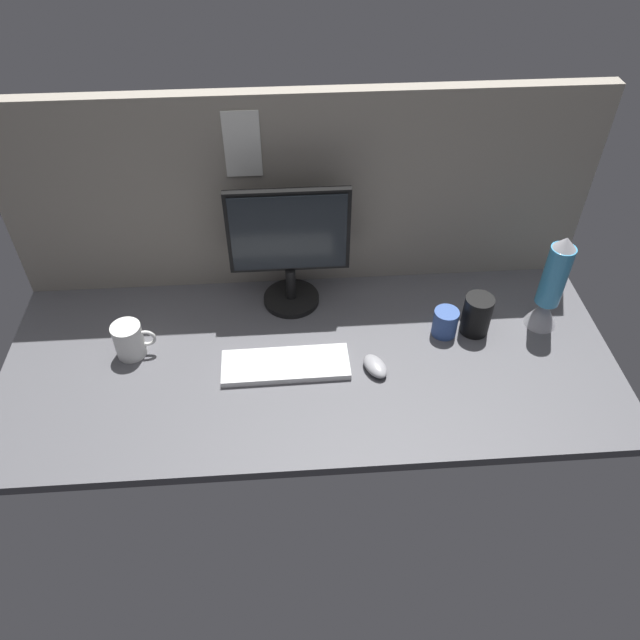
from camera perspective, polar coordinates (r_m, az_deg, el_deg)
The scene contains 9 objects.
ground_plane at distance 184.95cm, azimuth -0.94°, elevation -3.49°, with size 180.00×80.00×3.00cm, color #515156.
cubicle_wall_back at distance 192.74cm, azimuth -1.72°, elevation 11.66°, with size 180.00×5.50×64.48cm.
monitor at distance 188.01cm, azimuth -2.87°, elevation 7.00°, with size 36.96×18.00×40.84cm.
keyboard at distance 179.76cm, azimuth -3.20°, elevation -4.17°, with size 37.00×13.00×2.00cm, color silver.
mouse at distance 178.90cm, azimuth 5.13°, elevation -4.28°, with size 5.60×9.60×3.40cm, color #99999E.
mug_ceramic_white at distance 188.55cm, azimuth -17.21°, elevation -1.80°, with size 12.40×8.68×11.01cm.
mug_black_travel at distance 192.56cm, azimuth 14.30°, elevation 0.47°, with size 8.77×8.77×12.96cm.
mug_ceramic_blue at distance 190.97cm, azimuth 11.50°, elevation -0.23°, with size 7.56×7.56×8.80cm.
lava_lamp at distance 196.63cm, azimuth 20.53°, elevation 2.64°, with size 10.00×10.00×32.73cm.
Camera 1 is at (-5.89, -126.60, 133.20)cm, focal length 34.59 mm.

